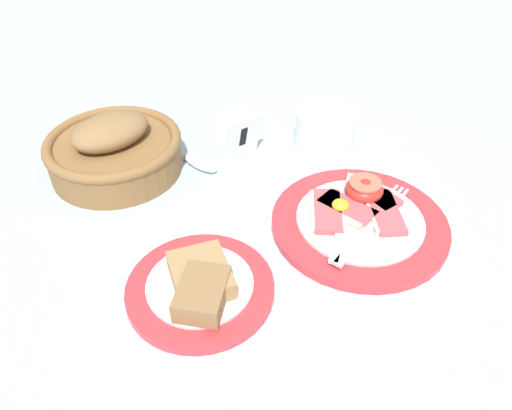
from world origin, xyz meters
The scene contains 7 objects.
ground_plane centered at (0.00, 0.00, 0.00)m, with size 3.00×3.00×0.00m, color #A3BCD1.
breakfast_plate centered at (0.08, 0.00, 0.01)m, with size 0.23×0.23×0.04m.
bread_plate centered at (-0.15, -0.03, 0.01)m, with size 0.17×0.17×0.04m.
sugar_cup centered at (0.14, 0.18, 0.03)m, with size 0.09×0.09×0.06m.
bread_basket centered at (-0.18, 0.26, 0.04)m, with size 0.20×0.20×0.09m.
number_card centered at (0.00, 0.22, 0.04)m, with size 0.07×0.05×0.07m.
teaspoon_by_saucer centered at (-0.05, 0.19, 0.01)m, with size 0.09×0.18×0.01m.
Camera 1 is at (-0.25, -0.40, 0.45)m, focal length 35.00 mm.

